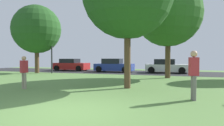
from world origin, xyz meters
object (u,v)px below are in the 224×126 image
Objects in this scene: person_bystander at (24,71)px; street_lamp_post at (52,50)px; maple_tree_near at (168,13)px; parked_car_blue at (114,66)px; maple_tree_far at (37,29)px; person_catcher at (194,72)px; parked_car_white at (167,67)px; parked_car_red at (71,65)px.

person_bystander is 10.41m from street_lamp_post.
maple_tree_near is 8.80m from parked_car_blue.
maple_tree_near reaches higher than street_lamp_post.
maple_tree_far is 1.64× the size of parked_car_blue.
maple_tree_far is 17.24m from person_catcher.
person_bystander is at bearing 162.32° from person_catcher.
parked_car_white is 11.62m from street_lamp_post.
person_catcher is 15.72m from street_lamp_post.
parked_car_red is at bearing 117.30° from person_catcher.
person_catcher is 7.79m from person_bystander.
parked_car_white is (-1.91, 13.46, -0.37)m from person_catcher.
person_catcher is 18.65m from parked_car_red.
person_bystander reaches higher than parked_car_red.
person_catcher reaches higher than parked_car_red.
person_bystander is at bearing -62.03° from street_lamp_post.
parked_car_red is at bearing -179.98° from parked_car_white.
maple_tree_near is 12.86m from maple_tree_far.
maple_tree_near is 4.11× the size of person_catcher.
maple_tree_far is 8.74m from parked_car_blue.
parked_car_blue is 5.52m from parked_car_white.
parked_car_blue is at bearing 16.73° from person_bystander.
maple_tree_near is 1.65× the size of street_lamp_post.
maple_tree_near is 13.32m from parked_car_red.
maple_tree_near is 1.79× the size of parked_car_blue.
street_lamp_post is at bearing -144.24° from parked_car_blue.
person_catcher reaches higher than person_bystander.
maple_tree_far is 1.66× the size of parked_car_red.
parked_car_red reaches higher than parked_car_white.
street_lamp_post is (-5.22, -3.76, 1.59)m from parked_car_blue.
street_lamp_post is at bearing -158.67° from parked_car_white.
person_catcher is 0.40× the size of street_lamp_post.
person_bystander is 14.25m from parked_car_red.
street_lamp_post is (-4.84, 9.11, 1.36)m from person_bystander.
person_catcher reaches higher than parked_car_white.
person_bystander is (6.47, -8.93, -3.48)m from maple_tree_far.
maple_tree_far is at bearing 131.00° from person_catcher.
maple_tree_far reaches higher than person_catcher.
maple_tree_far is at bearing -173.56° from street_lamp_post.
person_bystander is 14.55m from parked_car_white.
person_catcher is at bearing -60.39° from parked_car_blue.
street_lamp_post is (0.27, -4.18, 1.60)m from parked_car_red.
parked_car_white is at bearing 94.96° from maple_tree_near.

